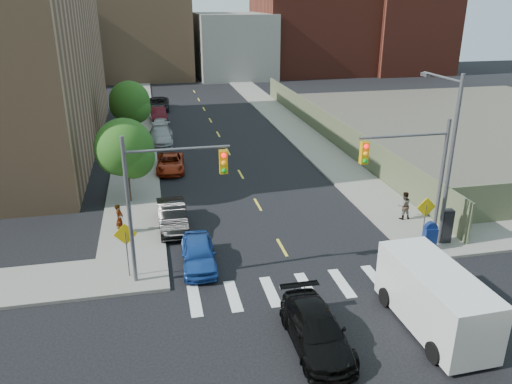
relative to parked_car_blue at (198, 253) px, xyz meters
name	(u,v)px	position (x,y,z in m)	size (l,w,h in m)	color
ground	(336,343)	(4.50, -7.00, -0.69)	(160.00, 160.00, 0.00)	black
sidewalk_nw	(137,116)	(-3.25, 34.50, -0.62)	(3.50, 73.00, 0.15)	gray
sidewalk_ne	(272,110)	(12.25, 34.50, -0.62)	(3.50, 73.00, 0.15)	gray
fence_north	(327,126)	(14.10, 21.00, 0.56)	(0.12, 44.00, 2.50)	#5E6748
gravel_lot	(488,124)	(32.50, 23.00, -0.66)	(36.00, 42.00, 0.06)	#595447
bg_bldg_west	(40,42)	(-17.50, 63.00, 5.31)	(14.00, 18.00, 12.00)	#592319
bg_bldg_midwest	(146,30)	(-1.50, 65.00, 6.81)	(14.00, 16.00, 15.00)	#8C6B4C
bg_bldg_center	(233,45)	(12.50, 63.00, 4.31)	(12.00, 16.00, 10.00)	gray
bg_bldg_east	(311,25)	(26.50, 65.00, 7.31)	(18.00, 18.00, 16.00)	#592319
bg_bldg_fareast	(402,18)	(42.50, 63.00, 8.31)	(14.00, 16.00, 18.00)	#592319
signal_nw	(163,189)	(-1.49, -1.00, 3.84)	(4.59, 0.30, 7.00)	#59595E
signal_ne	(414,171)	(10.48, -1.00, 3.84)	(4.59, 0.30, 7.00)	#59595E
streetlight_ne	(447,149)	(12.70, -0.10, 4.53)	(0.25, 3.70, 9.00)	#59595E
warn_sign_nw	(126,240)	(-3.30, -0.50, 1.30)	(1.06, 0.06, 2.83)	#59595E
warn_sign_ne	(425,213)	(11.70, -0.50, 1.30)	(1.06, 0.06, 2.83)	#59595E
warn_sign_midwest	(131,155)	(-3.30, 13.00, 1.30)	(1.06, 0.06, 2.83)	#59595E
tree_west_near	(125,151)	(-3.51, 9.05, 2.79)	(3.66, 3.64, 5.52)	#332114
tree_west_far	(130,104)	(-3.51, 24.05, 2.79)	(3.66, 3.64, 5.52)	#332114
parked_car_blue	(198,253)	(0.00, 0.00, 0.00)	(1.63, 4.05, 1.38)	#1C469B
parked_car_black	(172,216)	(-1.00, 4.68, 0.05)	(1.56, 4.48, 1.48)	black
parked_car_red	(170,163)	(-0.58, 14.91, -0.07)	(2.05, 4.46, 1.24)	maroon
parked_car_silver	(161,136)	(-1.00, 22.67, 0.07)	(2.12, 5.21, 1.51)	#979A9E
parked_car_white	(160,125)	(-0.97, 27.13, -0.04)	(1.54, 3.84, 1.31)	#BABABA
parked_car_maroon	(158,115)	(-1.00, 31.37, 0.08)	(1.62, 4.65, 1.53)	#3F0C12
parked_car_grey	(159,104)	(-0.75, 37.61, 0.03)	(2.38, 5.16, 1.43)	black
black_sedan	(316,330)	(3.70, -6.95, 0.01)	(1.95, 4.80, 1.39)	black
cargo_van	(432,295)	(8.57, -6.66, 0.67)	(2.50, 5.70, 2.58)	silver
mailbox	(430,236)	(11.81, -1.00, 0.20)	(0.68, 0.55, 1.52)	navy
payphone	(446,226)	(13.07, -0.42, 0.38)	(0.55, 0.45, 1.85)	black
pedestrian_west	(120,219)	(-3.87, 4.31, 0.30)	(0.61, 0.40, 1.68)	gray
pedestrian_east	(404,205)	(12.32, 2.78, 0.30)	(0.81, 0.63, 1.67)	gray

